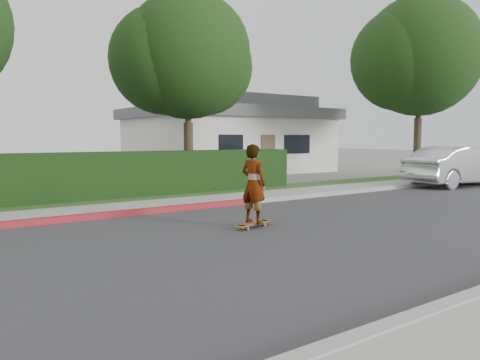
{
  "coord_description": "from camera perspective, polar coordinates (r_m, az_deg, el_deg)",
  "views": [
    {
      "loc": [
        -7.26,
        -6.84,
        1.93
      ],
      "look_at": [
        -1.31,
        1.59,
        1.0
      ],
      "focal_mm": 35.0,
      "sensor_mm": 36.0,
      "label": 1
    }
  ],
  "objects": [
    {
      "name": "hedge",
      "position": [
        14.72,
        -18.29,
        0.29
      ],
      "size": [
        15.0,
        1.0,
        1.5
      ],
      "primitive_type": "cube",
      "color": "black",
      "rests_on": "ground"
    },
    {
      "name": "sidewalk_far",
      "position": [
        14.01,
        -3.68,
        -2.53
      ],
      "size": [
        60.0,
        1.6,
        0.12
      ],
      "primitive_type": "cube",
      "color": "gray",
      "rests_on": "ground"
    },
    {
      "name": "planting_strip",
      "position": [
        15.39,
        -6.8,
        -1.91
      ],
      "size": [
        60.0,
        1.6,
        0.1
      ],
      "primitive_type": "cube",
      "color": "#2D4C1E",
      "rests_on": "ground"
    },
    {
      "name": "road",
      "position": [
        10.16,
        11.34,
        -5.87
      ],
      "size": [
        60.0,
        8.0,
        0.01
      ],
      "primitive_type": "cube",
      "color": "#2D2D30",
      "rests_on": "ground"
    },
    {
      "name": "tree_right",
      "position": [
        24.22,
        20.72,
        13.59
      ],
      "size": [
        6.32,
        5.6,
        8.56
      ],
      "color": "#33261C",
      "rests_on": "ground"
    },
    {
      "name": "house",
      "position": [
        27.46,
        -1.48,
        5.49
      ],
      "size": [
        10.6,
        8.6,
        4.3
      ],
      "color": "beige",
      "rests_on": "ground"
    },
    {
      "name": "skateboarder",
      "position": [
        9.96,
        1.66,
        -0.46
      ],
      "size": [
        0.55,
        0.7,
        1.69
      ],
      "primitive_type": "imported",
      "rotation": [
        0.0,
        0.0,
        1.83
      ],
      "color": "white",
      "rests_on": "skateboard"
    },
    {
      "name": "skateboard",
      "position": [
        10.08,
        1.65,
        -5.33
      ],
      "size": [
        1.12,
        0.49,
        0.1
      ],
      "rotation": [
        0.0,
        0.0,
        0.26
      ],
      "color": "#C85737",
      "rests_on": "ground"
    },
    {
      "name": "curb_far",
      "position": [
        13.26,
        -1.64,
        -2.9
      ],
      "size": [
        60.0,
        0.2,
        0.15
      ],
      "primitive_type": "cube",
      "color": "#9E9E99",
      "rests_on": "ground"
    },
    {
      "name": "tree_center",
      "position": [
        18.5,
        -6.73,
        14.36
      ],
      "size": [
        5.66,
        4.84,
        7.44
      ],
      "color": "#33261C",
      "rests_on": "ground"
    },
    {
      "name": "curb_red_section",
      "position": [
        11.32,
        -23.3,
        -4.69
      ],
      "size": [
        12.0,
        0.21,
        0.15
      ],
      "primitive_type": "cube",
      "color": "maroon",
      "rests_on": "ground"
    },
    {
      "name": "car_silver",
      "position": [
        20.68,
        25.1,
        1.53
      ],
      "size": [
        5.01,
        2.13,
        1.61
      ],
      "primitive_type": "imported",
      "rotation": [
        0.0,
        0.0,
        1.48
      ],
      "color": "silver",
      "rests_on": "ground"
    },
    {
      "name": "ground",
      "position": [
        10.16,
        11.34,
        -5.9
      ],
      "size": [
        120.0,
        120.0,
        0.0
      ],
      "primitive_type": "plane",
      "color": "slate",
      "rests_on": "ground"
    }
  ]
}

